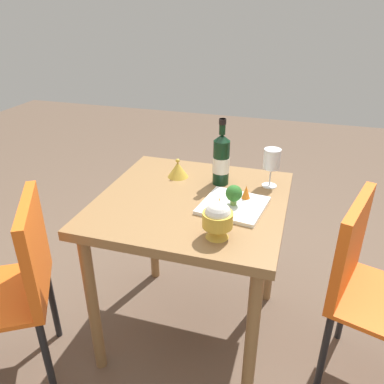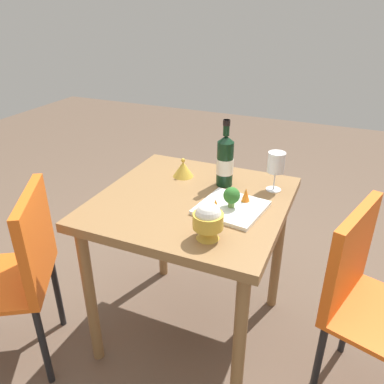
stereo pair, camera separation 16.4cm
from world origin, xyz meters
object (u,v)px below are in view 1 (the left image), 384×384
object	(u,v)px
chair_near_window	(365,277)
rice_bowl_lid	(178,169)
broccoli_floret	(234,194)
carrot_garnish_right	(219,204)
wine_bottle	(221,159)
wine_glass	(272,160)
carrot_garnish_left	(246,192)
rice_bowl	(218,219)
chair_by_wall	(20,275)
serving_plate	(233,205)

from	to	relation	value
chair_near_window	rice_bowl_lid	distance (m)	0.93
broccoli_floret	carrot_garnish_right	distance (m)	0.08
wine_bottle	carrot_garnish_right	world-z (taller)	wine_bottle
wine_glass	carrot_garnish_left	bearing A→B (deg)	-23.36
wine_bottle	rice_bowl	distance (m)	0.46
wine_bottle	carrot_garnish_right	bearing A→B (deg)	11.99
chair_by_wall	serving_plate	distance (m)	0.91
chair_by_wall	rice_bowl	distance (m)	0.85
rice_bowl	broccoli_floret	xyz separation A→B (m)	(-0.23, 0.01, -0.01)
wine_bottle	wine_glass	distance (m)	0.22
broccoli_floret	carrot_garnish_right	xyz separation A→B (m)	(0.06, -0.05, -0.02)
wine_bottle	wine_glass	bearing A→B (deg)	99.11
rice_bowl	chair_by_wall	bearing A→B (deg)	-77.97
rice_bowl_lid	carrot_garnish_right	bearing A→B (deg)	43.44
carrot_garnish_left	carrot_garnish_right	xyz separation A→B (m)	(0.13, -0.08, -0.00)
chair_near_window	wine_bottle	world-z (taller)	wine_bottle
wine_bottle	serving_plate	world-z (taller)	wine_bottle
wine_glass	carrot_garnish_right	world-z (taller)	wine_glass
wine_bottle	chair_near_window	bearing A→B (deg)	71.98
rice_bowl_lid	carrot_garnish_right	world-z (taller)	rice_bowl_lid
chair_near_window	carrot_garnish_right	world-z (taller)	chair_near_window
chair_by_wall	rice_bowl_lid	xyz separation A→B (m)	(-0.62, 0.47, 0.27)
chair_near_window	wine_bottle	bearing A→B (deg)	-91.22
wine_bottle	rice_bowl_lid	world-z (taller)	wine_bottle
wine_glass	carrot_garnish_left	size ratio (longest dim) A/B	3.12
carrot_garnish_right	chair_by_wall	bearing A→B (deg)	-65.76
rice_bowl_lid	broccoli_floret	xyz separation A→B (m)	(0.23, 0.32, 0.03)
carrot_garnish_left	carrot_garnish_right	bearing A→B (deg)	-33.18
carrot_garnish_right	broccoli_floret	bearing A→B (deg)	141.70
serving_plate	carrot_garnish_left	xyz separation A→B (m)	(-0.07, 0.04, 0.04)
rice_bowl	serving_plate	distance (m)	0.24
chair_near_window	rice_bowl	xyz separation A→B (m)	(0.23, -0.56, 0.30)
wine_glass	rice_bowl	size ratio (longest dim) A/B	1.26
wine_bottle	carrot_garnish_right	xyz separation A→B (m)	(0.28, 0.06, -0.08)
rice_bowl	rice_bowl_lid	world-z (taller)	rice_bowl
wine_glass	serving_plate	bearing A→B (deg)	-25.66
wine_bottle	broccoli_floret	xyz separation A→B (m)	(0.22, 0.10, -0.05)
chair_near_window	broccoli_floret	distance (m)	0.62
wine_bottle	rice_bowl_lid	bearing A→B (deg)	-92.81
serving_plate	wine_bottle	bearing A→B (deg)	-153.83
chair_by_wall	carrot_garnish_right	xyz separation A→B (m)	(-0.33, 0.74, 0.27)
rice_bowl	wine_glass	bearing A→B (deg)	164.83
chair_near_window	wine_bottle	xyz separation A→B (m)	(-0.21, -0.65, 0.35)
chair_near_window	broccoli_floret	world-z (taller)	broccoli_floret
serving_plate	carrot_garnish_right	world-z (taller)	carrot_garnish_right
chair_near_window	carrot_garnish_left	size ratio (longest dim) A/B	14.81
wine_glass	chair_near_window	bearing A→B (deg)	60.10
chair_near_window	broccoli_floret	bearing A→B (deg)	-72.72
broccoli_floret	wine_glass	bearing A→B (deg)	155.15
wine_glass	carrot_garnish_left	world-z (taller)	wine_glass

